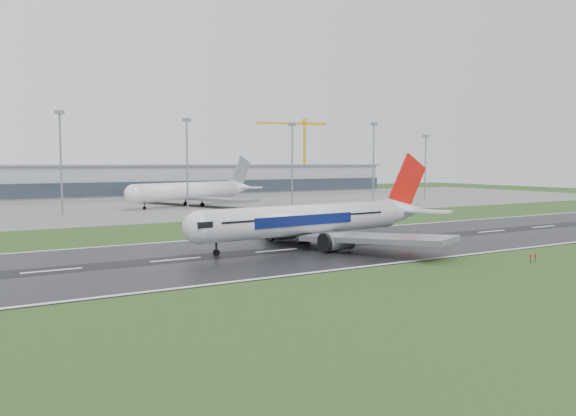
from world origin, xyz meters
TOP-DOWN VIEW (x-y plane):
  - ground at (0.00, 0.00)m, footprint 520.00×520.00m
  - runway at (0.00, 0.00)m, footprint 400.00×45.00m
  - apron at (0.00, 125.00)m, footprint 400.00×130.00m
  - terminal at (0.00, 185.00)m, footprint 240.00×36.00m
  - main_airliner at (-28.15, 2.59)m, footprint 65.87×63.24m
  - parked_airliner at (-13.22, 114.28)m, footprint 81.11×78.54m
  - tower_crane at (91.46, 200.00)m, footprint 42.89×12.98m
  - floodmast_1 at (-62.85, 100.00)m, footprint 0.64×0.64m
  - floodmast_2 at (-20.54, 100.00)m, footprint 0.64×0.64m
  - floodmast_3 at (23.08, 100.00)m, footprint 0.64×0.64m
  - floodmast_4 at (63.91, 100.00)m, footprint 0.64×0.64m
  - floodmast_5 at (94.14, 100.00)m, footprint 0.64×0.64m

SIDE VIEW (x-z plane):
  - ground at x=0.00m, z-range 0.00..0.00m
  - apron at x=0.00m, z-range 0.00..0.08m
  - runway at x=0.00m, z-range 0.00..0.10m
  - terminal at x=0.00m, z-range 0.00..15.00m
  - main_airliner at x=-28.15m, z-range 0.10..18.10m
  - parked_airliner at x=-13.22m, z-range 0.08..18.87m
  - floodmast_5 at x=94.14m, z-range 0.00..28.20m
  - floodmast_3 at x=23.08m, z-range 0.00..31.27m
  - floodmast_2 at x=-20.54m, z-range 0.00..31.30m
  - floodmast_1 at x=-62.85m, z-range 0.00..32.08m
  - floodmast_4 at x=63.91m, z-range 0.00..32.69m
  - tower_crane at x=91.46m, z-range 0.00..43.17m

